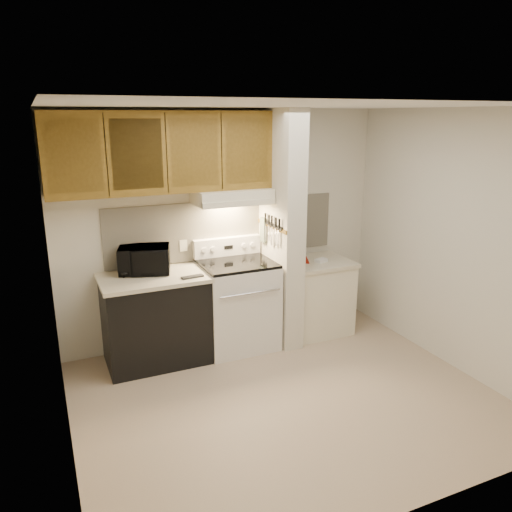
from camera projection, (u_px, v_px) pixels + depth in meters
floor at (286, 397)px, 4.45m from camera, size 3.60×3.60×0.00m
ceiling at (292, 105)px, 3.77m from camera, size 3.60×3.60×0.00m
wall_back at (225, 227)px, 5.43m from camera, size 3.60×2.50×0.02m
wall_left at (55, 294)px, 3.41m from camera, size 0.02×3.00×2.50m
wall_right at (454, 242)px, 4.81m from camera, size 0.02×3.00×2.50m
backsplash at (225, 229)px, 5.42m from camera, size 2.60×0.02×0.63m
range_body at (237, 306)px, 5.34m from camera, size 0.76×0.65×0.92m
oven_window at (249, 313)px, 5.05m from camera, size 0.50×0.01×0.30m
oven_handle at (250, 293)px, 4.96m from camera, size 0.65×0.02×0.02m
cooktop at (237, 263)px, 5.21m from camera, size 0.74×0.64×0.03m
range_backguard at (227, 246)px, 5.43m from camera, size 0.76×0.08×0.20m
range_display at (229, 247)px, 5.39m from camera, size 0.10×0.01×0.04m
range_knob_left_outer at (204, 250)px, 5.28m from camera, size 0.05×0.02×0.05m
range_knob_left_inner at (213, 249)px, 5.32m from camera, size 0.05×0.02×0.05m
range_knob_right_inner at (244, 246)px, 5.46m from camera, size 0.05×0.02×0.05m
range_knob_right_outer at (252, 245)px, 5.50m from camera, size 0.05×0.02×0.05m
dishwasher_front at (156, 321)px, 5.01m from camera, size 1.00×0.63×0.87m
left_countertop at (153, 278)px, 4.89m from camera, size 1.04×0.67×0.04m
spoon_rest at (192, 277)px, 4.84m from camera, size 0.22×0.09×0.01m
teal_jar at (153, 265)px, 5.08m from camera, size 0.11×0.11×0.09m
outlet at (183, 246)px, 5.26m from camera, size 0.08×0.01×0.12m
microwave at (144, 260)px, 4.95m from camera, size 0.56×0.45×0.27m
partition_pillar at (281, 230)px, 5.32m from camera, size 0.22×0.70×2.50m
pillar_trim at (271, 226)px, 5.26m from camera, size 0.01×0.70×0.04m
knife_strip at (273, 225)px, 5.21m from camera, size 0.02×0.42×0.04m
knife_blade_a at (278, 238)px, 5.10m from camera, size 0.01×0.03×0.16m
knife_handle_a at (279, 224)px, 5.04m from camera, size 0.02×0.02×0.10m
knife_blade_b at (276, 237)px, 5.16m from camera, size 0.01×0.04×0.18m
knife_handle_b at (276, 222)px, 5.11m from camera, size 0.02×0.02×0.10m
knife_blade_c at (272, 236)px, 5.24m from camera, size 0.01×0.04×0.20m
knife_handle_c at (272, 220)px, 5.19m from camera, size 0.02×0.02×0.10m
knife_blade_d at (269, 233)px, 5.29m from camera, size 0.01×0.04×0.16m
knife_handle_d at (269, 219)px, 5.25m from camera, size 0.02×0.02×0.10m
knife_blade_e at (265, 232)px, 5.38m from camera, size 0.01×0.04×0.18m
knife_handle_e at (265, 218)px, 5.33m from camera, size 0.02×0.02×0.10m
oven_mitt at (263, 230)px, 5.42m from camera, size 0.03×0.11×0.27m
right_cab_base at (316, 298)px, 5.73m from camera, size 0.70×0.60×0.81m
right_countertop at (317, 262)px, 5.61m from camera, size 0.74×0.64×0.04m
red_folder at (299, 260)px, 5.62m from camera, size 0.29×0.33×0.01m
white_box at (321, 260)px, 5.56m from camera, size 0.15×0.13×0.04m
range_hood at (232, 196)px, 5.13m from camera, size 0.78×0.44×0.15m
hood_lip at (239, 204)px, 4.96m from camera, size 0.78×0.04×0.06m
upper_cabinets at (162, 152)px, 4.78m from camera, size 2.18×0.33×0.77m
cab_door_a at (74, 156)px, 4.32m from camera, size 0.46×0.01×0.63m
cab_gap_a at (106, 155)px, 4.42m from camera, size 0.01×0.01×0.73m
cab_door_b at (137, 154)px, 4.53m from camera, size 0.46×0.01×0.63m
cab_gap_b at (167, 153)px, 4.63m from camera, size 0.01×0.01×0.73m
cab_door_c at (195, 153)px, 4.74m from camera, size 0.46×0.01×0.63m
cab_gap_c at (222, 152)px, 4.85m from camera, size 0.01×0.01×0.73m
cab_door_d at (247, 151)px, 4.95m from camera, size 0.46×0.01×0.63m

